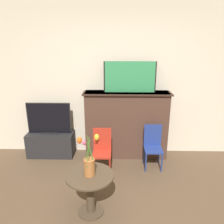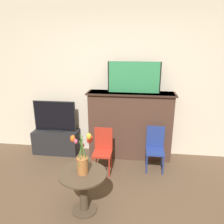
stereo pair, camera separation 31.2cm
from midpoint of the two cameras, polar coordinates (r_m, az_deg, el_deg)
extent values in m
cube|color=beige|center=(3.86, 4.45, 8.25)|extent=(8.00, 0.06, 2.70)
cube|color=#4C3328|center=(3.86, 7.07, -3.53)|extent=(1.42, 0.34, 1.18)
cube|color=#35231C|center=(3.68, 7.41, 4.82)|extent=(1.48, 0.38, 0.02)
cube|color=black|center=(3.66, 8.24, 8.94)|extent=(0.87, 0.02, 0.51)
cube|color=#338E56|center=(3.65, 8.24, 8.92)|extent=(0.83, 0.02, 0.51)
cube|color=#232326|center=(4.21, -12.21, -7.54)|extent=(0.82, 0.36, 0.43)
cube|color=black|center=(4.12, -12.40, -4.74)|extent=(0.30, 0.12, 0.02)
cube|color=black|center=(4.03, -12.61, -1.10)|extent=(0.77, 0.02, 0.56)
cube|color=black|center=(4.02, -12.66, -1.14)|extent=(0.74, 0.02, 0.53)
cylinder|color=#B22D1E|center=(3.45, -2.32, -14.20)|extent=(0.02, 0.02, 0.31)
cylinder|color=#B22D1E|center=(3.42, 1.97, -14.49)|extent=(0.02, 0.02, 0.31)
cylinder|color=#B22D1E|center=(3.66, -1.65, -12.15)|extent=(0.02, 0.02, 0.31)
cylinder|color=#B22D1E|center=(3.64, 2.35, -12.40)|extent=(0.02, 0.02, 0.31)
cube|color=#B22D1E|center=(3.46, 0.09, -10.84)|extent=(0.29, 0.29, 0.03)
cube|color=#B22D1E|center=(3.48, 0.36, -6.97)|extent=(0.29, 0.02, 0.36)
cylinder|color=navy|center=(3.57, 11.62, -13.40)|extent=(0.02, 0.02, 0.31)
cylinder|color=navy|center=(3.60, 15.72, -13.44)|extent=(0.02, 0.02, 0.31)
cylinder|color=navy|center=(3.79, 11.37, -11.45)|extent=(0.02, 0.02, 0.31)
cylinder|color=navy|center=(3.82, 15.21, -11.51)|extent=(0.02, 0.02, 0.31)
cube|color=navy|center=(3.61, 13.68, -10.06)|extent=(0.29, 0.29, 0.03)
cube|color=navy|center=(3.64, 13.70, -6.36)|extent=(0.29, 0.02, 0.36)
cylinder|color=#4C3D2D|center=(2.96, -3.92, -24.11)|extent=(0.31, 0.31, 0.02)
cylinder|color=#4C3D2D|center=(2.80, -4.03, -20.40)|extent=(0.10, 0.10, 0.51)
cylinder|color=#4C3D2D|center=(2.65, -4.16, -15.91)|extent=(0.56, 0.56, 0.02)
cylinder|color=#AD6B38|center=(2.59, -4.21, -13.91)|extent=(0.12, 0.12, 0.20)
torus|color=#AD6B38|center=(2.54, -4.26, -12.02)|extent=(0.13, 0.13, 0.01)
cylinder|color=#477A2D|center=(2.48, -3.85, -9.87)|extent=(0.08, 0.02, 0.36)
ellipsoid|color=gold|center=(2.38, -2.30, -6.47)|extent=(0.05, 0.05, 0.07)
cylinder|color=#477A2D|center=(2.54, -4.22, -11.12)|extent=(0.01, 0.05, 0.20)
ellipsoid|color=#E0517A|center=(2.53, -4.15, -8.72)|extent=(0.04, 0.04, 0.06)
cylinder|color=#477A2D|center=(2.51, -3.85, -10.47)|extent=(0.07, 0.06, 0.27)
ellipsoid|color=red|center=(2.49, -2.38, -7.40)|extent=(0.06, 0.06, 0.08)
cylinder|color=#477A2D|center=(2.51, -3.88, -10.29)|extent=(0.08, 0.08, 0.29)
ellipsoid|color=red|center=(2.50, -2.04, -6.99)|extent=(0.06, 0.06, 0.08)
cylinder|color=#477A2D|center=(2.50, -4.79, -10.23)|extent=(0.09, 0.01, 0.30)
ellipsoid|color=orange|center=(2.46, -6.63, -7.01)|extent=(0.06, 0.06, 0.08)
cylinder|color=#477A2D|center=(2.47, -4.55, -10.22)|extent=(0.03, 0.09, 0.33)
ellipsoid|color=#E0517A|center=(2.33, -5.66, -7.74)|extent=(0.04, 0.04, 0.05)
cylinder|color=#477A2D|center=(2.51, -3.91, -10.27)|extent=(0.06, 0.07, 0.29)
ellipsoid|color=red|center=(2.50, -2.46, -6.88)|extent=(0.04, 0.04, 0.06)
camera|label=1|loc=(0.16, -87.14, 0.91)|focal=35.00mm
camera|label=2|loc=(0.16, 92.86, -0.91)|focal=35.00mm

